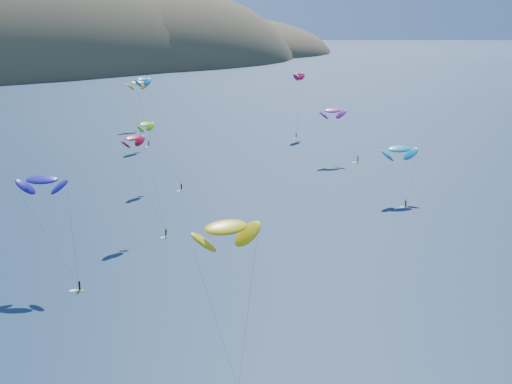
% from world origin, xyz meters
% --- Properties ---
extents(kitesurfer_2, '(9.67, 9.17, 23.32)m').
position_xyz_m(kitesurfer_2, '(-33.97, 30.54, 20.62)').
color(kitesurfer_2, gold).
rests_on(kitesurfer_2, ground).
extents(kitesurfer_3, '(10.38, 12.37, 19.39)m').
position_xyz_m(kitesurfer_3, '(1.38, 129.83, 17.39)').
color(kitesurfer_3, gold).
rests_on(kitesurfer_3, ground).
extents(kitesurfer_4, '(9.57, 8.57, 25.89)m').
position_xyz_m(kitesurfer_4, '(27.05, 185.79, 23.38)').
color(kitesurfer_4, gold).
rests_on(kitesurfer_4, ground).
extents(kitesurfer_5, '(10.67, 10.52, 15.90)m').
position_xyz_m(kitesurfer_5, '(49.44, 82.28, 13.13)').
color(kitesurfer_5, gold).
rests_on(kitesurfer_5, ground).
extents(kitesurfer_6, '(11.27, 9.80, 18.73)m').
position_xyz_m(kitesurfer_6, '(64.93, 127.47, 16.24)').
color(kitesurfer_6, gold).
rests_on(kitesurfer_6, ground).
extents(kitesurfer_8, '(10.16, 9.74, 25.86)m').
position_xyz_m(kitesurfer_8, '(84.82, 171.46, 23.41)').
color(kitesurfer_8, gold).
rests_on(kitesurfer_8, ground).
extents(kitesurfer_9, '(7.88, 10.72, 22.80)m').
position_xyz_m(kitesurfer_9, '(-17.90, 95.20, 20.86)').
color(kitesurfer_9, gold).
rests_on(kitesurfer_9, ground).
extents(kitesurfer_10, '(9.51, 13.70, 21.06)m').
position_xyz_m(kitesurfer_10, '(-43.18, 78.07, 18.59)').
color(kitesurfer_10, gold).
rests_on(kitesurfer_10, ground).
extents(kitesurfer_11, '(10.32, 14.05, 20.90)m').
position_xyz_m(kitesurfer_11, '(40.90, 220.91, 18.24)').
color(kitesurfer_11, gold).
rests_on(kitesurfer_11, ground).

